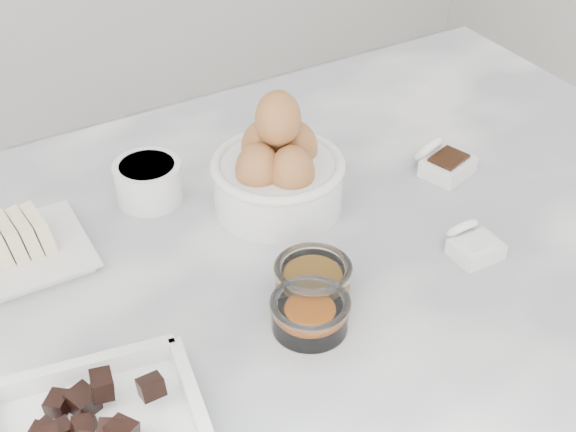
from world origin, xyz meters
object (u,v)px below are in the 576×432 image
object	(u,v)px
butter_plate	(22,245)
salt_spoon	(472,244)
honey_bowl	(313,278)
vanilla_spoon	(443,162)
sugar_ramekin	(148,180)
egg_bowl	(278,171)
chocolate_dish	(96,423)
zest_bowl	(310,312)

from	to	relation	value
butter_plate	salt_spoon	xyz separation A→B (m)	(0.45, -0.25, -0.01)
honey_bowl	vanilla_spoon	distance (m)	0.29
sugar_ramekin	salt_spoon	bearing A→B (deg)	-45.75
egg_bowl	vanilla_spoon	world-z (taller)	egg_bowl
chocolate_dish	egg_bowl	bearing A→B (deg)	35.89
vanilla_spoon	salt_spoon	bearing A→B (deg)	-117.27
honey_bowl	vanilla_spoon	xyz separation A→B (m)	(0.27, 0.11, -0.00)
zest_bowl	chocolate_dish	bearing A→B (deg)	-173.80
egg_bowl	salt_spoon	distance (m)	0.25
sugar_ramekin	zest_bowl	distance (m)	0.30
salt_spoon	sugar_ramekin	bearing A→B (deg)	134.25
sugar_ramekin	salt_spoon	size ratio (longest dim) A/B	1.29
egg_bowl	butter_plate	bearing A→B (deg)	169.71
sugar_ramekin	egg_bowl	bearing A→B (deg)	-35.08
egg_bowl	zest_bowl	world-z (taller)	egg_bowl
zest_bowl	vanilla_spoon	distance (m)	0.34
sugar_ramekin	egg_bowl	xyz separation A→B (m)	(0.13, -0.09, 0.02)
butter_plate	vanilla_spoon	world-z (taller)	butter_plate
chocolate_dish	sugar_ramekin	distance (m)	0.37
salt_spoon	butter_plate	bearing A→B (deg)	151.03
butter_plate	salt_spoon	world-z (taller)	butter_plate
zest_bowl	salt_spoon	xyz separation A→B (m)	(0.22, 0.01, -0.01)
honey_bowl	egg_bowl	bearing A→B (deg)	73.63
zest_bowl	sugar_ramekin	bearing A→B (deg)	100.78
egg_bowl	salt_spoon	bearing A→B (deg)	-52.84
zest_bowl	egg_bowl	bearing A→B (deg)	69.22
chocolate_dish	butter_plate	xyz separation A→B (m)	(0.01, 0.28, -0.00)
chocolate_dish	sugar_ramekin	xyz separation A→B (m)	(0.18, 0.32, 0.01)
honey_bowl	salt_spoon	distance (m)	0.20
sugar_ramekin	zest_bowl	world-z (taller)	sugar_ramekin
sugar_ramekin	salt_spoon	distance (m)	0.40
vanilla_spoon	chocolate_dish	bearing A→B (deg)	-161.25
zest_bowl	butter_plate	bearing A→B (deg)	131.37
sugar_ramekin	butter_plate	bearing A→B (deg)	-167.31
honey_bowl	chocolate_dish	bearing A→B (deg)	-165.48
egg_bowl	zest_bowl	bearing A→B (deg)	-110.78
sugar_ramekin	chocolate_dish	bearing A→B (deg)	-119.55
sugar_ramekin	honey_bowl	size ratio (longest dim) A/B	0.98
butter_plate	vanilla_spoon	distance (m)	0.53
egg_bowl	honey_bowl	distance (m)	0.17
sugar_ramekin	vanilla_spoon	size ratio (longest dim) A/B	0.95
chocolate_dish	egg_bowl	world-z (taller)	egg_bowl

